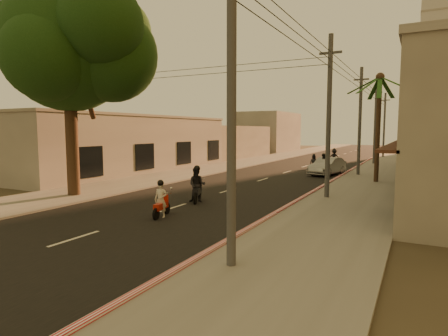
% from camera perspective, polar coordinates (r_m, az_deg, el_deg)
% --- Properties ---
extents(ground, '(160.00, 160.00, 0.00)m').
position_cam_1_polar(ground, '(17.26, -11.60, -7.20)').
color(ground, '#383023').
rests_on(ground, ground).
extents(road, '(10.00, 140.00, 0.02)m').
position_cam_1_polar(road, '(34.90, 9.60, -0.60)').
color(road, black).
rests_on(road, ground).
extents(sidewalk_right, '(5.00, 140.00, 0.12)m').
position_cam_1_polar(sidewalk_right, '(33.37, 21.94, -1.14)').
color(sidewalk_right, slate).
rests_on(sidewalk_right, ground).
extents(sidewalk_left, '(5.00, 140.00, 0.12)m').
position_cam_1_polar(sidewalk_left, '(37.87, -1.26, 0.05)').
color(sidewalk_left, slate).
rests_on(sidewalk_left, ground).
extents(curb_stripe, '(0.20, 60.00, 0.20)m').
position_cam_1_polar(curb_stripe, '(28.80, 16.19, -1.91)').
color(curb_stripe, '#B01223').
rests_on(curb_stripe, ground).
extents(left_building, '(8.20, 24.20, 5.20)m').
position_cam_1_polar(left_building, '(36.59, -14.84, 3.64)').
color(left_building, '#9D978E').
rests_on(left_building, ground).
extents(broadleaf_tree, '(9.60, 8.70, 12.10)m').
position_cam_1_polar(broadleaf_tree, '(23.45, -21.73, 16.78)').
color(broadleaf_tree, black).
rests_on(broadleaf_tree, ground).
extents(palm_tree, '(5.00, 5.00, 8.20)m').
position_cam_1_polar(palm_tree, '(29.31, 22.66, 11.83)').
color(palm_tree, black).
rests_on(palm_tree, ground).
extents(utility_poles, '(1.20, 48.26, 9.00)m').
position_cam_1_polar(utility_poles, '(33.41, 20.11, 10.06)').
color(utility_poles, '#38383A').
rests_on(utility_poles, ground).
extents(filler_right, '(8.00, 14.00, 6.00)m').
position_cam_1_polar(filler_right, '(58.10, 30.95, 4.13)').
color(filler_right, '#9D978E').
rests_on(filler_right, ground).
extents(filler_left_near, '(8.00, 14.00, 4.40)m').
position_cam_1_polar(filler_left_near, '(53.11, -0.12, 4.01)').
color(filler_left_near, '#9D978E').
rests_on(filler_left_near, ground).
extents(filler_left_far, '(8.00, 14.00, 7.00)m').
position_cam_1_polar(filler_left_far, '(69.53, 6.83, 5.46)').
color(filler_left_far, '#9D978E').
rests_on(filler_left_far, ground).
extents(scooter_red, '(0.82, 1.69, 1.68)m').
position_cam_1_polar(scooter_red, '(16.76, -9.58, -4.94)').
color(scooter_red, black).
rests_on(scooter_red, ground).
extents(scooter_mid_a, '(1.41, 1.90, 1.99)m').
position_cam_1_polar(scooter_mid_a, '(20.04, -4.12, -2.65)').
color(scooter_mid_a, black).
rests_on(scooter_mid_a, ground).
extents(scooter_mid_b, '(1.14, 1.91, 1.89)m').
position_cam_1_polar(scooter_mid_b, '(33.15, 14.89, 0.41)').
color(scooter_mid_b, black).
rests_on(scooter_mid_b, ground).
extents(scooter_far_a, '(0.79, 1.65, 1.62)m').
position_cam_1_polar(scooter_far_a, '(36.44, 13.52, 0.72)').
color(scooter_far_a, black).
rests_on(scooter_far_a, ground).
extents(scooter_far_b, '(1.48, 1.88, 1.89)m').
position_cam_1_polar(scooter_far_b, '(42.90, 16.43, 1.57)').
color(scooter_far_b, black).
rests_on(scooter_far_b, ground).
extents(parked_car, '(3.39, 5.23, 1.52)m').
position_cam_1_polar(parked_car, '(33.25, 15.47, 0.25)').
color(parked_car, '#97999E').
rests_on(parked_car, ground).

